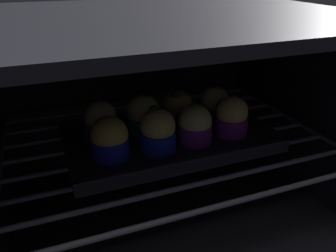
{
  "coord_description": "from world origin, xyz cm",
  "views": [
    {
      "loc": [
        -19.15,
        -27.85,
        42.16
      ],
      "look_at": [
        0.0,
        21.19,
        17.07
      ],
      "focal_mm": 36.66,
      "sensor_mm": 36.0,
      "label": 1
    }
  ],
  "objects_px": {
    "muffin_row0_col1": "(158,131)",
    "muffin_row1_col1": "(143,115)",
    "muffin_row0_col0": "(110,139)",
    "muffin_row1_col2": "(177,109)",
    "muffin_row1_col3": "(214,105)",
    "baking_tray": "(168,138)",
    "muffin_row1_col0": "(101,121)",
    "muffin_row0_col3": "(232,116)",
    "muffin_row0_col2": "(195,125)"
  },
  "relations": [
    {
      "from": "muffin_row0_col1",
      "to": "muffin_row1_col1",
      "type": "xyz_separation_m",
      "value": [
        -0.0,
        0.07,
        -0.0
      ]
    },
    {
      "from": "muffin_row1_col1",
      "to": "muffin_row1_col3",
      "type": "height_order",
      "value": "muffin_row1_col1"
    },
    {
      "from": "baking_tray",
      "to": "muffin_row0_col1",
      "type": "distance_m",
      "value": 0.06
    },
    {
      "from": "baking_tray",
      "to": "muffin_row1_col1",
      "type": "relative_size",
      "value": 5.14
    },
    {
      "from": "muffin_row0_col2",
      "to": "muffin_row1_col1",
      "type": "relative_size",
      "value": 1.0
    },
    {
      "from": "baking_tray",
      "to": "muffin_row1_col0",
      "type": "distance_m",
      "value": 0.12
    },
    {
      "from": "muffin_row1_col3",
      "to": "muffin_row0_col0",
      "type": "bearing_deg",
      "value": -163.49
    },
    {
      "from": "baking_tray",
      "to": "muffin_row1_col3",
      "type": "xyz_separation_m",
      "value": [
        0.1,
        0.03,
        0.04
      ]
    },
    {
      "from": "muffin_row0_col0",
      "to": "muffin_row1_col0",
      "type": "bearing_deg",
      "value": 89.55
    },
    {
      "from": "muffin_row1_col1",
      "to": "muffin_row1_col3",
      "type": "distance_m",
      "value": 0.14
    },
    {
      "from": "muffin_row1_col2",
      "to": "baking_tray",
      "type": "bearing_deg",
      "value": -132.12
    },
    {
      "from": "muffin_row1_col1",
      "to": "muffin_row1_col2",
      "type": "relative_size",
      "value": 0.97
    },
    {
      "from": "muffin_row0_col1",
      "to": "muffin_row1_col2",
      "type": "height_order",
      "value": "muffin_row0_col1"
    },
    {
      "from": "muffin_row0_col1",
      "to": "muffin_row0_col2",
      "type": "distance_m",
      "value": 0.07
    },
    {
      "from": "baking_tray",
      "to": "muffin_row0_col3",
      "type": "xyz_separation_m",
      "value": [
        0.11,
        -0.03,
        0.04
      ]
    },
    {
      "from": "muffin_row1_col1",
      "to": "muffin_row1_col3",
      "type": "relative_size",
      "value": 1.02
    },
    {
      "from": "baking_tray",
      "to": "muffin_row1_col1",
      "type": "xyz_separation_m",
      "value": [
        -0.03,
        0.03,
        0.04
      ]
    },
    {
      "from": "muffin_row1_col0",
      "to": "muffin_row0_col2",
      "type": "bearing_deg",
      "value": -27.27
    },
    {
      "from": "baking_tray",
      "to": "muffin_row0_col0",
      "type": "height_order",
      "value": "muffin_row0_col0"
    },
    {
      "from": "muffin_row0_col1",
      "to": "muffin_row1_col1",
      "type": "bearing_deg",
      "value": 91.31
    },
    {
      "from": "muffin_row0_col0",
      "to": "muffin_row0_col2",
      "type": "distance_m",
      "value": 0.14
    },
    {
      "from": "muffin_row1_col3",
      "to": "muffin_row0_col1",
      "type": "bearing_deg",
      "value": -153.2
    },
    {
      "from": "baking_tray",
      "to": "muffin_row0_col3",
      "type": "relative_size",
      "value": 5.02
    },
    {
      "from": "muffin_row1_col2",
      "to": "muffin_row1_col3",
      "type": "distance_m",
      "value": 0.07
    },
    {
      "from": "muffin_row0_col0",
      "to": "muffin_row1_col1",
      "type": "height_order",
      "value": "muffin_row1_col1"
    },
    {
      "from": "muffin_row0_col0",
      "to": "muffin_row1_col0",
      "type": "xyz_separation_m",
      "value": [
        0.0,
        0.07,
        -0.0
      ]
    },
    {
      "from": "muffin_row0_col1",
      "to": "muffin_row1_col3",
      "type": "relative_size",
      "value": 1.08
    },
    {
      "from": "muffin_row0_col3",
      "to": "muffin_row1_col2",
      "type": "distance_m",
      "value": 0.1
    },
    {
      "from": "muffin_row0_col1",
      "to": "muffin_row1_col3",
      "type": "distance_m",
      "value": 0.15
    },
    {
      "from": "muffin_row0_col1",
      "to": "muffin_row1_col2",
      "type": "distance_m",
      "value": 0.1
    },
    {
      "from": "muffin_row1_col2",
      "to": "muffin_row1_col3",
      "type": "height_order",
      "value": "muffin_row1_col2"
    },
    {
      "from": "muffin_row1_col2",
      "to": "muffin_row0_col0",
      "type": "bearing_deg",
      "value": -154.35
    },
    {
      "from": "muffin_row0_col0",
      "to": "muffin_row1_col3",
      "type": "height_order",
      "value": "muffin_row1_col3"
    },
    {
      "from": "muffin_row0_col0",
      "to": "muffin_row1_col2",
      "type": "bearing_deg",
      "value": 25.65
    },
    {
      "from": "muffin_row1_col3",
      "to": "baking_tray",
      "type": "bearing_deg",
      "value": -163.28
    },
    {
      "from": "muffin_row0_col0",
      "to": "muffin_row0_col3",
      "type": "height_order",
      "value": "muffin_row0_col3"
    },
    {
      "from": "muffin_row0_col2",
      "to": "muffin_row1_col0",
      "type": "xyz_separation_m",
      "value": [
        -0.14,
        0.07,
        -0.0
      ]
    },
    {
      "from": "muffin_row1_col2",
      "to": "muffin_row0_col1",
      "type": "bearing_deg",
      "value": -131.17
    },
    {
      "from": "muffin_row0_col0",
      "to": "muffin_row1_col2",
      "type": "height_order",
      "value": "muffin_row1_col2"
    },
    {
      "from": "muffin_row0_col0",
      "to": "muffin_row1_col2",
      "type": "distance_m",
      "value": 0.15
    },
    {
      "from": "muffin_row0_col3",
      "to": "muffin_row1_col2",
      "type": "height_order",
      "value": "same"
    },
    {
      "from": "muffin_row0_col0",
      "to": "muffin_row0_col3",
      "type": "distance_m",
      "value": 0.21
    },
    {
      "from": "muffin_row0_col0",
      "to": "muffin_row1_col1",
      "type": "distance_m",
      "value": 0.1
    },
    {
      "from": "baking_tray",
      "to": "muffin_row0_col3",
      "type": "height_order",
      "value": "muffin_row0_col3"
    },
    {
      "from": "muffin_row0_col3",
      "to": "muffin_row1_col2",
      "type": "bearing_deg",
      "value": 137.71
    },
    {
      "from": "muffin_row0_col0",
      "to": "muffin_row1_col2",
      "type": "relative_size",
      "value": 0.94
    },
    {
      "from": "baking_tray",
      "to": "muffin_row0_col1",
      "type": "height_order",
      "value": "muffin_row0_col1"
    },
    {
      "from": "baking_tray",
      "to": "muffin_row1_col0",
      "type": "relative_size",
      "value": 5.36
    },
    {
      "from": "muffin_row1_col3",
      "to": "muffin_row0_col2",
      "type": "bearing_deg",
      "value": -137.04
    },
    {
      "from": "muffin_row0_col3",
      "to": "muffin_row1_col1",
      "type": "distance_m",
      "value": 0.15
    }
  ]
}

